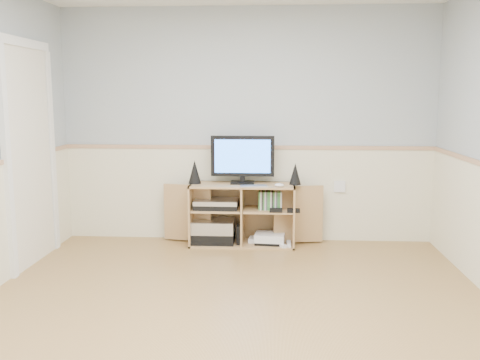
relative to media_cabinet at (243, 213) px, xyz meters
name	(u,v)px	position (x,y,z in m)	size (l,w,h in m)	color
room	(224,148)	(-0.02, -1.94, 0.88)	(4.04, 4.54, 2.54)	#AD874D
media_cabinet	(243,213)	(0.00, 0.00, 0.00)	(1.71, 0.41, 0.65)	tan
monitor	(243,158)	(0.00, 0.00, 0.59)	(0.67, 0.18, 0.51)	black
speaker_left	(195,172)	(-0.51, -0.03, 0.44)	(0.13, 0.13, 0.25)	black
speaker_right	(295,174)	(0.55, -0.03, 0.43)	(0.12, 0.12, 0.23)	black
keyboard	(254,186)	(0.12, -0.19, 0.32)	(0.28, 0.11, 0.01)	silver
mouse	(279,185)	(0.39, -0.19, 0.34)	(0.10, 0.06, 0.04)	white
av_components	(214,224)	(-0.30, -0.05, -0.11)	(0.53, 0.34, 0.47)	black
game_consoles	(269,239)	(0.28, -0.06, -0.26)	(0.45, 0.30, 0.11)	white
game_cases	(270,200)	(0.29, -0.07, 0.15)	(0.24, 0.14, 0.19)	#3F8C3F
wall_outlet	(340,187)	(1.04, 0.17, 0.27)	(0.12, 0.03, 0.12)	white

